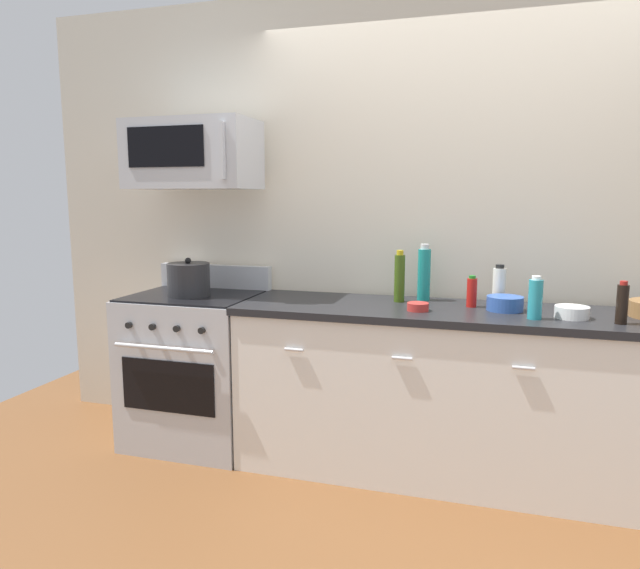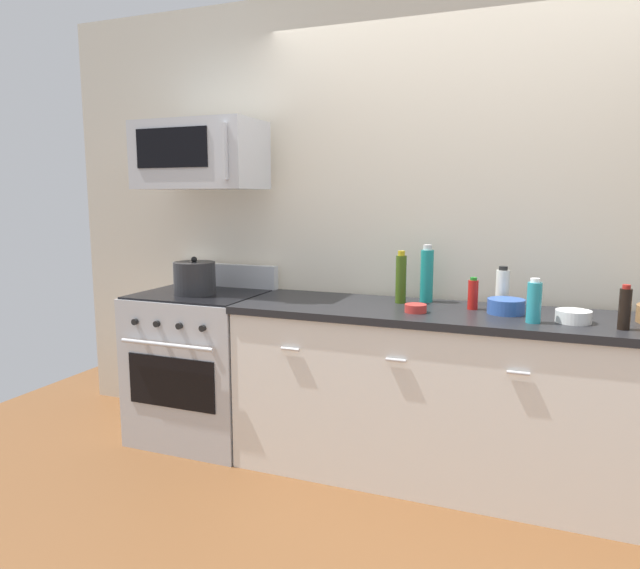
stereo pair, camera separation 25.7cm
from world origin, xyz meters
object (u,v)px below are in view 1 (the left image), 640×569
Objects in this scene: microwave at (193,155)px; bottle_olive_oil at (400,277)px; stockpot at (189,280)px; bottle_sparkling_teal at (424,274)px; bottle_vinegar_white at (499,286)px; range_oven at (196,367)px; bottle_dish_soap at (535,299)px; bottle_hot_sauce_red at (472,292)px; bowl_red_small at (418,306)px; bowl_blue_mixing at (505,303)px; bowl_white_ceramic at (572,312)px; bottle_soy_sauce_dark at (622,304)px.

microwave is 1.41m from bottle_olive_oil.
bottle_sparkling_teal is at bearing 11.33° from stockpot.
bottle_vinegar_white is 0.69× the size of bottle_sparkling_teal.
bottle_sparkling_teal is at bearing 9.14° from range_oven.
bottle_dish_soap is at bearing -63.42° from bottle_vinegar_white.
stockpot is (-1.92, 0.10, 0.00)m from bottle_dish_soap.
bottle_dish_soap is 1.92m from stockpot.
bottle_vinegar_white is 1.31× the size of bottle_hot_sauce_red.
bottle_olive_oil is at bearing 120.17° from bowl_red_small.
bottle_sparkling_teal is at bearing 147.51° from bottle_dish_soap.
microwave is at bearing -176.25° from bottle_olive_oil.
range_oven is 2.01m from bottle_dish_soap.
bowl_red_small is (-0.57, 0.04, -0.08)m from bottle_dish_soap.
bottle_vinegar_white is 1.77m from stockpot.
bowl_blue_mixing is 0.33m from bowl_white_ceramic.
bottle_soy_sauce_dark reaches higher than bottle_hot_sauce_red.
bottle_hot_sauce_red is 0.33m from bowl_red_small.
bottle_olive_oil is 0.29m from bowl_red_small.
range_oven is 6.33× the size of bottle_hot_sauce_red.
microwave is at bearing 176.73° from bowl_white_ceramic.
microwave reaches higher than bottle_sparkling_teal.
microwave is 3.54× the size of bottle_dish_soap.
stockpot is (-1.22, -0.18, -0.04)m from bottle_olive_oil.
microwave is at bearing 175.14° from bottle_soy_sauce_dark.
bottle_hot_sauce_red is at bearing 160.99° from bottle_soy_sauce_dark.
bottle_soy_sauce_dark is (0.95, -0.37, -0.06)m from bottle_sparkling_teal.
bottle_dish_soap is at bearing -32.49° from bottle_sparkling_teal.
bottle_sparkling_teal is at bearing 158.86° from bottle_soy_sauce_dark.
bottle_sparkling_teal reaches higher than bowl_red_small.
bowl_red_small is 1.36m from stockpot.
bowl_white_ceramic is at bearing 2.34° from bowl_red_small.
range_oven is at bearing -174.16° from bottle_vinegar_white.
bottle_soy_sauce_dark reaches higher than bowl_red_small.
microwave is 2.99× the size of stockpot.
bowl_white_ceramic is at bearing -0.59° from stockpot.
range_oven is 4.29× the size of stockpot.
bottle_olive_oil is at bearing 8.28° from stockpot.
bowl_blue_mixing is at bearing -78.36° from bottle_vinegar_white.
microwave reaches higher than bottle_dish_soap.
bowl_red_small is (1.36, -0.15, -0.81)m from microwave.
bottle_hot_sauce_red is 1.63m from stockpot.
microwave is 2.25m from bowl_white_ceramic.
bowl_blue_mixing is 1.79m from stockpot.
bottle_vinegar_white reaches higher than range_oven.
bowl_red_small is (0.13, -0.23, -0.12)m from bottle_olive_oil.
bottle_dish_soap is 1.30× the size of bowl_white_ceramic.
bottle_vinegar_white is at bearing 7.55° from stockpot.
stockpot is at bearing 177.17° from bottle_dish_soap.
bottle_hot_sauce_red is (0.27, -0.13, -0.07)m from bottle_sparkling_teal.
bottle_dish_soap is 0.37m from bottle_vinegar_white.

